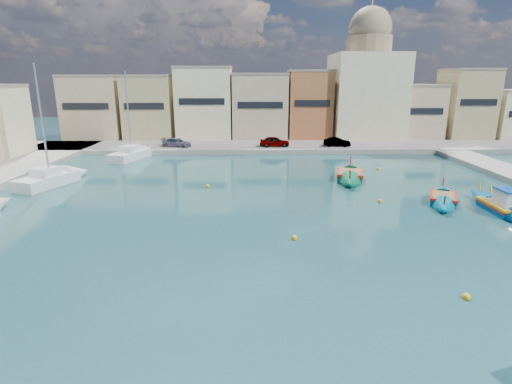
# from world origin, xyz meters

# --- Properties ---
(ground) EXTENTS (160.00, 160.00, 0.00)m
(ground) POSITION_xyz_m (0.00, 0.00, 0.00)
(ground) COLOR #14383D
(ground) RESTS_ON ground
(north_quay) EXTENTS (80.00, 8.00, 0.60)m
(north_quay) POSITION_xyz_m (0.00, 32.00, 0.30)
(north_quay) COLOR gray
(north_quay) RESTS_ON ground
(north_townhouses) EXTENTS (83.20, 7.87, 10.19)m
(north_townhouses) POSITION_xyz_m (6.68, 39.36, 5.00)
(north_townhouses) COLOR tan
(north_townhouses) RESTS_ON ground
(church_block) EXTENTS (10.00, 10.00, 19.10)m
(church_block) POSITION_xyz_m (10.00, 40.00, 8.41)
(church_block) COLOR beige
(church_block) RESTS_ON ground
(parked_cars) EXTENTS (24.61, 2.49, 1.31)m
(parked_cars) POSITION_xyz_m (-6.28, 30.50, 1.20)
(parked_cars) COLOR #4C1919
(parked_cars) RESTS_ON north_quay
(luzzu_turquoise_cabin) EXTENTS (1.98, 8.61, 2.76)m
(luzzu_turquoise_cabin) POSITION_xyz_m (10.53, 5.50, 0.33)
(luzzu_turquoise_cabin) COLOR #005FA2
(luzzu_turquoise_cabin) RESTS_ON ground
(luzzu_cyan_mid) EXTENTS (4.69, 7.56, 2.22)m
(luzzu_cyan_mid) POSITION_xyz_m (7.45, 7.88, 0.23)
(luzzu_cyan_mid) COLOR #007B98
(luzzu_cyan_mid) RESTS_ON ground
(luzzu_green) EXTENTS (4.27, 8.92, 2.72)m
(luzzu_green) POSITION_xyz_m (2.18, 15.32, 0.29)
(luzzu_green) COLOR #0A7249
(luzzu_green) RESTS_ON ground
(yacht_north) EXTENTS (4.65, 8.38, 10.78)m
(yacht_north) POSITION_xyz_m (-20.65, 26.84, 0.42)
(yacht_north) COLOR white
(yacht_north) RESTS_ON ground
(yacht_midnorth) EXTENTS (4.82, 8.16, 11.10)m
(yacht_midnorth) POSITION_xyz_m (-24.30, 14.69, 0.44)
(yacht_midnorth) COLOR white
(yacht_midnorth) RESTS_ON ground
(mooring_buoys) EXTENTS (24.02, 25.55, 0.36)m
(mooring_buoys) POSITION_xyz_m (1.39, 6.07, 0.08)
(mooring_buoys) COLOR yellow
(mooring_buoys) RESTS_ON ground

